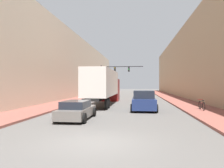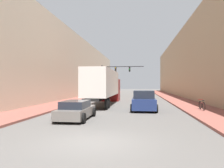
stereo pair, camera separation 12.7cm
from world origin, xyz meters
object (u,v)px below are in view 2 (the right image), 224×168
(sedan_car, at_px, (76,110))
(traffic_signal_gantry, at_px, (113,74))
(suv_car, at_px, (144,101))
(parked_bicycle, at_px, (202,105))
(semi_truck, at_px, (105,85))

(sedan_car, distance_m, traffic_signal_gantry, 26.83)
(suv_car, xyz_separation_m, parked_bicycle, (4.92, -0.31, -0.30))
(semi_truck, xyz_separation_m, sedan_car, (-0.08, -11.27, -1.60))
(parked_bicycle, bearing_deg, sedan_car, -150.36)
(suv_car, relative_size, traffic_signal_gantry, 0.59)
(suv_car, distance_m, parked_bicycle, 4.94)
(semi_truck, relative_size, parked_bicycle, 7.40)
(sedan_car, height_order, traffic_signal_gantry, traffic_signal_gantry)
(semi_truck, height_order, sedan_car, semi_truck)
(sedan_car, distance_m, suv_car, 7.28)
(suv_car, height_order, traffic_signal_gantry, traffic_signal_gantry)
(traffic_signal_gantry, distance_m, parked_bicycle, 23.87)
(sedan_car, xyz_separation_m, suv_car, (4.53, 5.69, 0.23))
(semi_truck, bearing_deg, traffic_signal_gantry, 93.66)
(semi_truck, height_order, suv_car, semi_truck)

